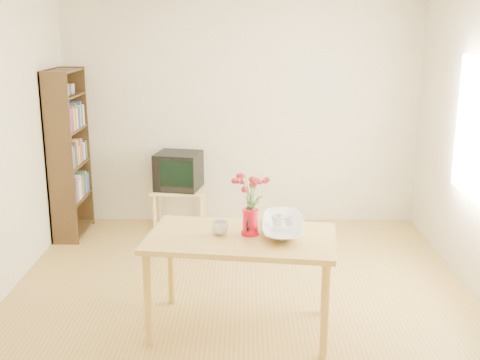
{
  "coord_description": "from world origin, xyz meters",
  "views": [
    {
      "loc": [
        0.04,
        -4.52,
        2.28
      ],
      "look_at": [
        0.0,
        0.3,
        1.0
      ],
      "focal_mm": 45.0,
      "sensor_mm": 36.0,
      "label": 1
    }
  ],
  "objects_px": {
    "mug": "(220,228)",
    "pitcher": "(250,223)",
    "bowl": "(283,203)",
    "television": "(179,170)",
    "table": "(241,247)"
  },
  "relations": [
    {
      "from": "mug",
      "to": "pitcher",
      "type": "bearing_deg",
      "value": 148.33
    },
    {
      "from": "bowl",
      "to": "television",
      "type": "xyz_separation_m",
      "value": [
        -1.02,
        2.23,
        -0.3
      ]
    },
    {
      "from": "table",
      "to": "bowl",
      "type": "distance_m",
      "value": 0.45
    },
    {
      "from": "pitcher",
      "to": "mug",
      "type": "bearing_deg",
      "value": -169.56
    },
    {
      "from": "table",
      "to": "mug",
      "type": "height_order",
      "value": "mug"
    },
    {
      "from": "table",
      "to": "television",
      "type": "height_order",
      "value": "television"
    },
    {
      "from": "pitcher",
      "to": "bowl",
      "type": "height_order",
      "value": "bowl"
    },
    {
      "from": "pitcher",
      "to": "mug",
      "type": "xyz_separation_m",
      "value": [
        -0.22,
        0.0,
        -0.04
      ]
    },
    {
      "from": "table",
      "to": "television",
      "type": "bearing_deg",
      "value": 114.5
    },
    {
      "from": "mug",
      "to": "television",
      "type": "distance_m",
      "value": 2.38
    },
    {
      "from": "table",
      "to": "bowl",
      "type": "height_order",
      "value": "bowl"
    },
    {
      "from": "bowl",
      "to": "pitcher",
      "type": "bearing_deg",
      "value": -161.73
    },
    {
      "from": "table",
      "to": "pitcher",
      "type": "relative_size",
      "value": 7.01
    },
    {
      "from": "mug",
      "to": "television",
      "type": "xyz_separation_m",
      "value": [
        -0.56,
        2.31,
        -0.13
      ]
    },
    {
      "from": "pitcher",
      "to": "television",
      "type": "relative_size",
      "value": 0.38
    }
  ]
}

